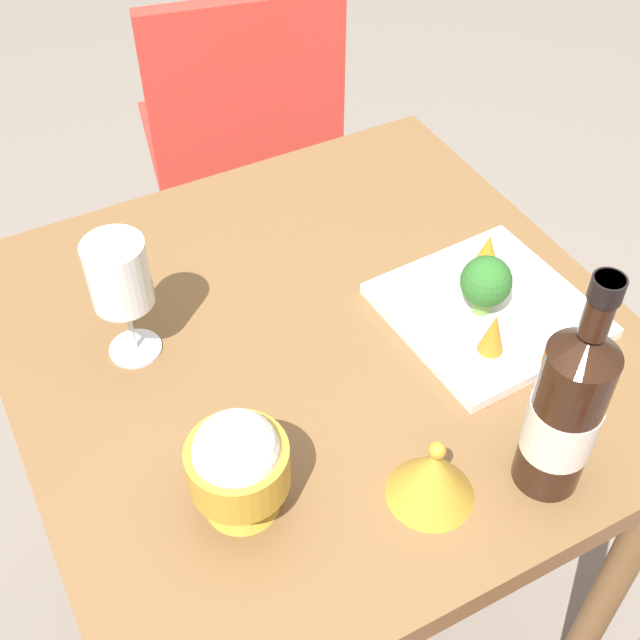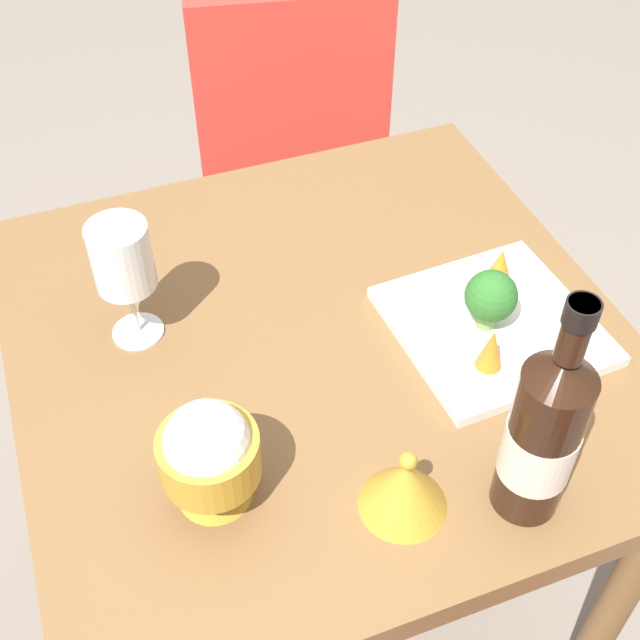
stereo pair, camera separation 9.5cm
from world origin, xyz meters
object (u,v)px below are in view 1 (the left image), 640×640
Objects in this scene: chair_by_wall at (242,128)px; carrot_garnish_left at (487,252)px; wine_glass at (119,277)px; rice_bowl at (238,465)px; serving_plate at (488,310)px; wine_bottle at (566,410)px; rice_bowl_lid at (433,475)px; broccoli_floret at (486,283)px; carrot_garnish_right at (493,333)px.

chair_by_wall reaches higher than carrot_garnish_left.
rice_bowl is (0.28, 0.03, -0.05)m from wine_glass.
wine_glass reaches higher than serving_plate.
wine_bottle is 0.53m from wine_glass.
rice_bowl_lid is 1.69× the size of carrot_garnish_left.
carrot_garnish_left is at bearing -76.00° from chair_by_wall.
serving_plate is (-0.12, 0.41, -0.07)m from rice_bowl.
broccoli_floret is (0.16, 0.43, -0.06)m from wine_glass.
carrot_garnish_right is at bearing -81.55° from chair_by_wall.
wine_bottle is at bearing -23.70° from carrot_garnish_left.
broccoli_floret is at bearing -87.06° from serving_plate.
wine_bottle is at bearing 40.84° from wine_glass.
serving_plate is (0.16, 0.44, -0.12)m from wine_glass.
wine_bottle reaches higher than wine_glass.
rice_bowl_lid is at bearing -52.59° from carrot_garnish_right.
wine_bottle is at bearing -15.68° from carrot_garnish_right.
rice_bowl is (0.98, -0.42, 0.27)m from chair_by_wall.
broccoli_floret is 0.09m from carrot_garnish_left.
rice_bowl is at bearing -82.29° from carrot_garnish_right.
wine_bottle is 0.28m from serving_plate.
rice_bowl is 0.37m from carrot_garnish_right.
chair_by_wall is 0.96m from carrot_garnish_right.
rice_bowl_lid reaches higher than carrot_garnish_right.
carrot_garnish_right is at bearing -33.18° from carrot_garnish_left.
chair_by_wall is at bearing 179.39° from serving_plate.
broccoli_floret is (-0.11, 0.40, -0.01)m from rice_bowl.
broccoli_floret is at bearing 105.91° from rice_bowl.
wine_glass is 0.28m from rice_bowl.
carrot_garnish_right is (-0.05, 0.37, -0.03)m from rice_bowl.
rice_bowl_lid is (1.06, -0.23, 0.24)m from chair_by_wall.
wine_glass is at bearing -119.65° from carrot_garnish_right.
broccoli_floret is (-0.20, 0.21, 0.03)m from rice_bowl_lid.
carrot_garnish_left is (0.80, 0.03, 0.24)m from chair_by_wall.
rice_bowl is 0.44m from serving_plate.
rice_bowl_lid is 0.38× the size of serving_plate.
wine_bottle is 0.20m from carrot_garnish_right.
wine_glass is at bearing -139.16° from wine_bottle.
carrot_garnish_left reaches higher than serving_plate.
wine_bottle is 1.70× the size of wine_glass.
carrot_garnish_right is (0.93, -0.05, 0.24)m from chair_by_wall.
wine_glass is 1.79× the size of rice_bowl_lid.
rice_bowl reaches higher than carrot_garnish_right.
carrot_garnish_right is (-0.14, 0.18, 0.01)m from rice_bowl_lid.
rice_bowl reaches higher than serving_plate.
wine_bottle reaches higher than serving_plate.
chair_by_wall is 0.90m from broccoli_floret.
chair_by_wall is at bearing 178.50° from broccoli_floret.
wine_bottle is at bearing -83.58° from chair_by_wall.
rice_bowl_lid is 1.17× the size of broccoli_floret.
wine_bottle reaches higher than carrot_garnish_right.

